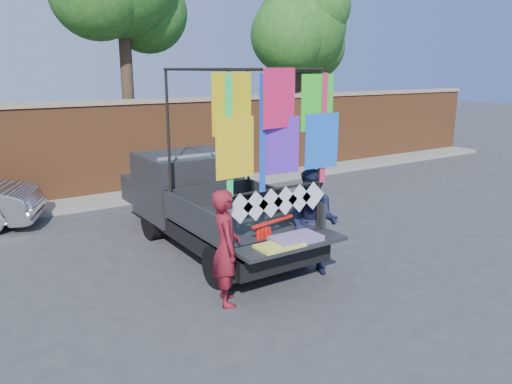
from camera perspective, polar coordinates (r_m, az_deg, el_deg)
ground at (r=8.45m, az=-0.99°, el=-10.09°), size 90.00×90.00×0.00m
brick_wall at (r=14.29m, az=-16.28°, el=4.88°), size 30.00×0.45×2.61m
curb at (r=13.89m, az=-15.06°, el=-0.63°), size 30.00×1.20×0.12m
tree_right at (r=18.75m, az=5.39°, el=17.90°), size 4.20×3.30×6.62m
pickup_truck at (r=10.16m, az=-6.47°, el=-0.82°), size 2.18×5.48×3.45m
woman at (r=7.39m, az=-3.44°, el=-6.35°), size 0.62×0.75×1.76m
man at (r=8.52m, az=6.54°, el=-3.42°), size 1.05×1.12×1.82m
streamer_bundle at (r=7.85m, az=1.37°, el=-4.80°), size 0.89×0.22×0.63m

